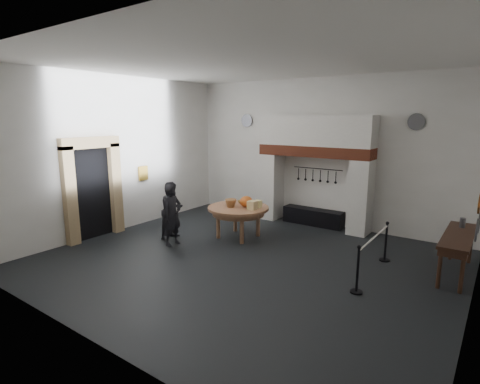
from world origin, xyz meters
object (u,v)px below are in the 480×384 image
Objects in this scene: visitor_far at (172,210)px; side_table at (459,236)px; barrier_post_near at (358,271)px; barrier_post_far at (386,242)px; iron_range at (313,217)px; visitor_near at (172,215)px; work_table at (238,208)px.

side_table is (6.71, 1.75, 0.07)m from visitor_far.
barrier_post_near and barrier_post_far have the same top height.
barrier_post_far is (2.66, -1.82, 0.20)m from iron_range.
side_table is at bearing 55.17° from barrier_post_near.
visitor_far is at bearing 46.89° from visitor_near.
work_table is at bearing 159.44° from barrier_post_near.
visitor_far is (-1.43, -1.13, -0.04)m from work_table.
visitor_far is at bearing -165.41° from side_table.
visitor_far reaches higher than barrier_post_near.
work_table is at bearing -173.30° from side_table.
visitor_near is at bearing -139.74° from visitor_far.
side_table is (6.31, 2.15, 0.06)m from visitor_near.
barrier_post_far is at bearing 90.00° from barrier_post_near.
side_table is at bearing -80.14° from visitor_far.
work_table is 4.12m from barrier_post_near.
side_table is (5.28, 0.62, 0.03)m from work_table.
visitor_far reaches higher than side_table.
visitor_far is at bearing -162.29° from barrier_post_far.
work_table is at bearing -32.18° from visitor_near.
barrier_post_far is at bearing -177.50° from side_table.
iron_range is 1.12× the size of work_table.
visitor_far is at bearing -126.70° from iron_range.
barrier_post_near is (-1.44, -2.06, -0.42)m from side_table.
barrier_post_near is at bearing -87.11° from visitor_near.
visitor_near is 1.80× the size of barrier_post_near.
barrier_post_far is (3.84, 0.56, -0.39)m from work_table.
visitor_near is 0.57m from visitor_far.
iron_range is 0.86× the size of side_table.
iron_range is at bearing 124.90° from barrier_post_near.
visitor_near reaches higher than iron_range.
visitor_near is at bearing -156.85° from barrier_post_far.
barrier_post_far is (0.00, 2.00, 0.00)m from barrier_post_near.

